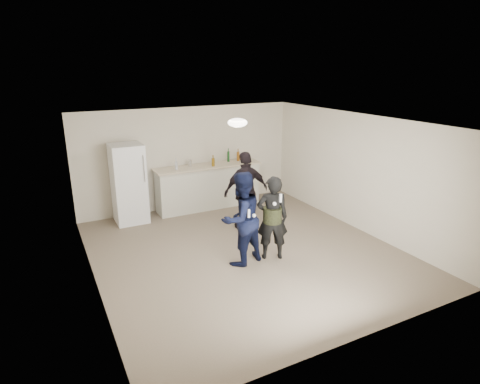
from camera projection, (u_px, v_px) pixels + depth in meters
name	position (u px, v px, depth m)	size (l,w,h in m)	color
floor	(245.00, 251.00, 7.79)	(6.00, 6.00, 0.00)	#6B5B4C
ceiling	(245.00, 122.00, 7.03)	(6.00, 6.00, 0.00)	silver
wall_back	(188.00, 158.00, 9.95)	(6.00, 6.00, 0.00)	beige
wall_front	(360.00, 255.00, 4.87)	(6.00, 6.00, 0.00)	beige
wall_left	(88.00, 214.00, 6.21)	(6.00, 6.00, 0.00)	beige
wall_right	(358.00, 172.00, 8.61)	(6.00, 6.00, 0.00)	beige
counter	(208.00, 187.00, 10.06)	(2.60, 0.56, 1.05)	beige
counter_top	(208.00, 166.00, 9.89)	(2.68, 0.64, 0.04)	beige
fridge	(129.00, 184.00, 9.03)	(0.70, 0.70, 1.80)	white
fridge_handle	(144.00, 169.00, 8.71)	(0.02, 0.02, 0.60)	#B7B7BC
ceiling_dome	(237.00, 123.00, 7.30)	(0.36, 0.36, 0.16)	white
shaker	(190.00, 163.00, 9.75)	(0.08, 0.08, 0.17)	silver
man	(241.00, 219.00, 7.09)	(0.83, 0.65, 1.71)	#101843
woman	(272.00, 218.00, 7.30)	(0.58, 0.38, 1.58)	black
camo_shorts	(272.00, 215.00, 7.28)	(0.34, 0.34, 0.28)	#2D3618
spectator	(246.00, 191.00, 8.62)	(1.01, 0.42, 1.73)	black
remote_man	(249.00, 213.00, 6.80)	(0.04, 0.04, 0.15)	white
nunchuk_man	(254.00, 216.00, 6.90)	(0.07, 0.07, 0.07)	silver
remote_woman	(281.00, 198.00, 6.95)	(0.04, 0.04, 0.15)	white
nunchuk_woman	(275.00, 204.00, 6.96)	(0.07, 0.07, 0.07)	white
bottle_cluster	(217.00, 160.00, 9.98)	(1.78, 0.33, 0.27)	#134419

